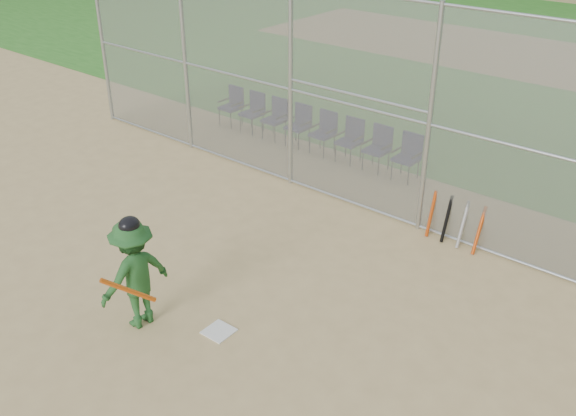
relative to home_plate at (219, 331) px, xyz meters
The scene contains 13 objects.
ground 0.67m from the home_plate, 116.94° to the right, with size 100.00×100.00×0.00m, color tan.
backstop_fence 4.87m from the home_plate, 93.96° to the left, with size 16.09×0.09×4.00m.
home_plate is the anchor object (origin of this frame).
batter_at_plate 1.43m from the home_plate, 151.61° to the right, with size 0.90×1.30×1.74m.
spare_bats 4.57m from the home_plate, 72.01° to the left, with size 0.96×0.33×0.84m.
chair_0 8.28m from the home_plate, 132.87° to the left, with size 0.54×0.52×0.96m, color #10123D, non-canonical shape.
chair_1 7.81m from the home_plate, 128.98° to the left, with size 0.54×0.52×0.96m, color #10123D, non-canonical shape.
chair_2 7.38m from the home_plate, 124.60° to the left, with size 0.54×0.52×0.96m, color #10123D, non-canonical shape.
chair_3 6.99m from the home_plate, 119.72° to the left, with size 0.54×0.52×0.96m, color #10123D, non-canonical shape.
chair_4 6.67m from the home_plate, 114.30° to the left, with size 0.54×0.52×0.96m, color #10123D, non-canonical shape.
chair_5 6.40m from the home_plate, 108.39° to the left, with size 0.54×0.52×0.96m, color #10123D, non-canonical shape.
chair_6 6.21m from the home_plate, 102.04° to the left, with size 0.54×0.52×0.96m, color #10123D, non-canonical shape.
chair_7 6.10m from the home_plate, 95.37° to the left, with size 0.54×0.52×0.96m, color #10123D, non-canonical shape.
Camera 1 is at (5.62, -4.30, 5.79)m, focal length 40.00 mm.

